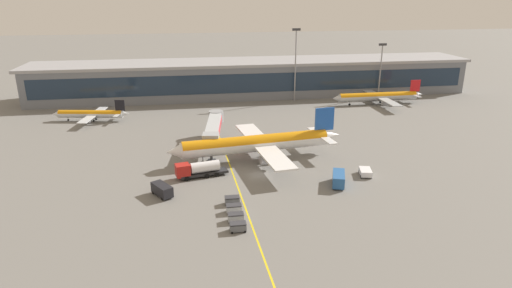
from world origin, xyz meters
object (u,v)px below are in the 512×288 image
(baggage_cart_1, at_px, (236,217))
(crew_van, at_px, (162,189))
(baggage_cart_0, at_px, (238,227))
(baggage_cart_2, at_px, (234,208))
(main_airliner, at_px, (258,143))
(lavatory_truck, at_px, (339,178))
(pushback_tug, at_px, (365,172))
(commuter_jet_far, at_px, (91,114))
(commuter_jet_near, at_px, (378,96))
(baggage_cart_3, at_px, (232,200))
(fuel_tanker, at_px, (198,169))

(baggage_cart_1, bearing_deg, crew_van, 136.33)
(baggage_cart_0, relative_size, baggage_cart_2, 1.00)
(main_airliner, distance_m, lavatory_truck, 21.43)
(pushback_tug, distance_m, commuter_jet_far, 83.13)
(pushback_tug, height_order, commuter_jet_near, commuter_jet_near)
(lavatory_truck, bearing_deg, crew_van, 179.05)
(baggage_cart_3, bearing_deg, commuter_jet_far, 120.14)
(pushback_tug, relative_size, baggage_cart_0, 1.58)
(main_airliner, distance_m, commuter_jet_near, 67.34)
(commuter_jet_far, xyz_separation_m, commuter_jet_near, (93.26, 5.90, 0.55))
(main_airliner, relative_size, baggage_cart_2, 15.34)
(baggage_cart_2, bearing_deg, main_airliner, 71.41)
(main_airliner, bearing_deg, commuter_jet_far, 137.77)
(baggage_cart_1, relative_size, commuter_jet_near, 0.08)
(main_airliner, xyz_separation_m, pushback_tug, (20.71, -12.94, -3.11))
(baggage_cart_2, relative_size, commuter_jet_near, 0.08)
(main_airliner, height_order, baggage_cart_1, main_airliner)
(crew_van, relative_size, baggage_cart_0, 2.01)
(lavatory_truck, height_order, commuter_jet_far, commuter_jet_far)
(pushback_tug, distance_m, baggage_cart_2, 31.24)
(pushback_tug, bearing_deg, fuel_tanker, 171.83)
(pushback_tug, bearing_deg, lavatory_truck, -154.28)
(pushback_tug, relative_size, commuter_jet_far, 0.18)
(crew_van, distance_m, baggage_cart_0, 19.71)
(main_airliner, height_order, baggage_cart_3, main_airliner)
(lavatory_truck, xyz_separation_m, baggage_cart_2, (-21.87, -8.23, -0.64))
(commuter_jet_far, bearing_deg, baggage_cart_0, -63.44)
(fuel_tanker, xyz_separation_m, crew_van, (-7.12, -7.80, -0.43))
(pushback_tug, height_order, baggage_cart_0, baggage_cart_0)
(commuter_jet_near, bearing_deg, commuter_jet_far, -176.38)
(lavatory_truck, distance_m, baggage_cart_0, 26.40)
(lavatory_truck, height_order, baggage_cart_3, lavatory_truck)
(main_airliner, xyz_separation_m, crew_van, (-20.89, -15.79, -2.64))
(baggage_cart_0, height_order, commuter_jet_near, commuter_jet_near)
(baggage_cart_0, relative_size, baggage_cart_3, 1.00)
(crew_van, distance_m, baggage_cart_3, 13.86)
(baggage_cart_3, bearing_deg, commuter_jet_near, 49.18)
(main_airliner, xyz_separation_m, baggage_cart_2, (-8.27, -24.59, -3.17))
(fuel_tanker, bearing_deg, baggage_cart_1, -74.61)
(crew_van, bearing_deg, baggage_cart_3, -23.87)
(baggage_cart_3, distance_m, commuter_jet_far, 70.59)
(crew_van, distance_m, commuter_jet_near, 93.44)
(baggage_cart_2, xyz_separation_m, commuter_jet_near, (57.87, 70.13, 1.91))
(pushback_tug, distance_m, lavatory_truck, 7.91)
(fuel_tanker, bearing_deg, commuter_jet_near, 40.19)
(lavatory_truck, relative_size, crew_van, 1.16)
(fuel_tanker, relative_size, commuter_jet_far, 0.48)
(lavatory_truck, relative_size, commuter_jet_far, 0.27)
(baggage_cart_1, relative_size, baggage_cart_3, 1.00)
(baggage_cart_1, distance_m, baggage_cart_3, 6.40)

